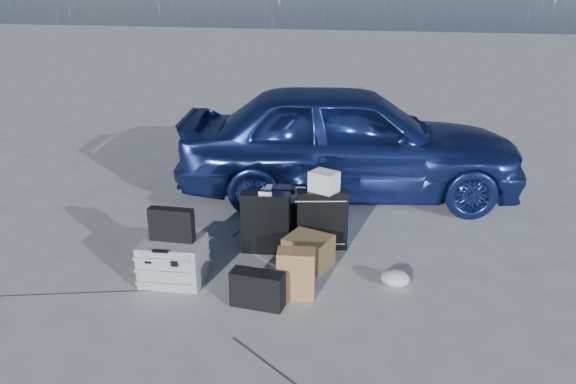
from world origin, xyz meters
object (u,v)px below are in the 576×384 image
object	(u,v)px
car	(349,140)
suitcase_right	(322,219)
briefcase	(189,248)
cardboard_box	(308,251)
suitcase_left	(266,223)
green_bottle	(264,284)
duffel_bag	(281,213)
pelican_case	(173,260)

from	to	relation	value
car	suitcase_right	bearing A→B (deg)	167.40
briefcase	cardboard_box	world-z (taller)	cardboard_box
briefcase	suitcase_left	distance (m)	0.79
suitcase_left	cardboard_box	xyz separation A→B (m)	(0.48, -0.21, -0.16)
car	briefcase	xyz separation A→B (m)	(-1.23, -2.26, -0.57)
car	green_bottle	world-z (taller)	car
suitcase_right	green_bottle	bearing A→B (deg)	-119.03
car	suitcase_right	size ratio (longest dim) A/B	6.87
suitcase_left	cardboard_box	distance (m)	0.55
duffel_bag	cardboard_box	distance (m)	0.92
suitcase_right	duffel_bag	bearing A→B (deg)	131.88
briefcase	duffel_bag	world-z (taller)	duffel_bag
pelican_case	briefcase	xyz separation A→B (m)	(-0.01, 0.37, -0.05)
car	pelican_case	bearing A→B (deg)	143.68
suitcase_right	duffel_bag	xyz separation A→B (m)	(-0.52, 0.35, -0.12)
green_bottle	suitcase_right	bearing A→B (deg)	75.16
cardboard_box	green_bottle	size ratio (longest dim) A/B	1.45
pelican_case	green_bottle	distance (m)	0.90
car	green_bottle	bearing A→B (deg)	161.72
pelican_case	briefcase	world-z (taller)	pelican_case
pelican_case	cardboard_box	xyz separation A→B (m)	(1.14, 0.56, -0.05)
briefcase	green_bottle	distance (m)	1.02
pelican_case	duffel_bag	distance (m)	1.51
car	green_bottle	distance (m)	2.82
briefcase	duffel_bag	xyz separation A→B (m)	(0.68, 0.98, 0.04)
car	green_bottle	xyz separation A→B (m)	(-0.33, -2.74, -0.58)
pelican_case	cardboard_box	bearing A→B (deg)	19.55
suitcase_right	green_bottle	world-z (taller)	suitcase_right
car	suitcase_left	bearing A→B (deg)	151.66
cardboard_box	green_bottle	world-z (taller)	cardboard_box
suitcase_right	duffel_bag	world-z (taller)	suitcase_right
suitcase_right	green_bottle	xyz separation A→B (m)	(-0.30, -1.12, -0.17)
suitcase_right	cardboard_box	distance (m)	0.47
pelican_case	green_bottle	xyz separation A→B (m)	(0.89, -0.11, -0.06)
briefcase	suitcase_right	xyz separation A→B (m)	(1.20, 0.63, 0.16)
car	suitcase_left	world-z (taller)	car
pelican_case	cardboard_box	size ratio (longest dim) A/B	1.35
green_bottle	pelican_case	bearing A→B (deg)	172.67
duffel_bag	suitcase_left	bearing A→B (deg)	-84.75
pelican_case	duffel_bag	size ratio (longest dim) A/B	0.73
duffel_bag	cardboard_box	xyz separation A→B (m)	(0.47, -0.79, -0.03)
briefcase	suitcase_right	world-z (taller)	suitcase_right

